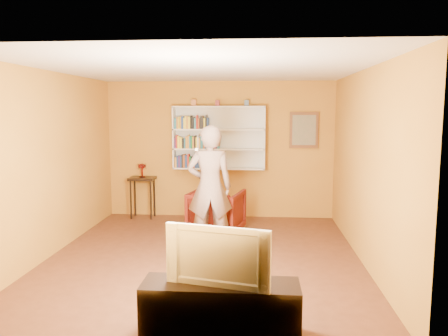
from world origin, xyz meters
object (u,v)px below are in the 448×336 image
(television, at_px, (221,254))
(bookshelf, at_px, (219,138))
(ruby_lustre, at_px, (142,167))
(console_table, at_px, (142,184))
(tv_cabinet, at_px, (221,310))
(armchair, at_px, (217,212))
(person, at_px, (210,187))

(television, bearing_deg, bookshelf, 108.46)
(ruby_lustre, relative_size, television, 0.27)
(console_table, relative_size, ruby_lustre, 3.02)
(tv_cabinet, bearing_deg, console_table, 113.57)
(television, bearing_deg, armchair, 109.26)
(ruby_lustre, relative_size, person, 0.14)
(ruby_lustre, height_order, tv_cabinet, ruby_lustre)
(console_table, relative_size, television, 0.83)
(ruby_lustre, distance_m, tv_cabinet, 4.97)
(ruby_lustre, height_order, armchair, ruby_lustre)
(bookshelf, distance_m, console_table, 1.78)
(bookshelf, distance_m, ruby_lustre, 1.63)
(ruby_lustre, relative_size, tv_cabinet, 0.18)
(console_table, height_order, tv_cabinet, console_table)
(person, height_order, tv_cabinet, person)
(console_table, bearing_deg, tv_cabinet, -66.43)
(bookshelf, distance_m, person, 2.06)
(person, bearing_deg, ruby_lustre, -57.09)
(bookshelf, relative_size, console_table, 2.20)
(console_table, xyz_separation_m, armchair, (1.59, -1.09, -0.28))
(armchair, relative_size, television, 0.87)
(console_table, xyz_separation_m, television, (1.96, -4.50, 0.14))
(console_table, height_order, armchair, console_table)
(ruby_lustre, bearing_deg, bookshelf, 6.00)
(bookshelf, height_order, tv_cabinet, bookshelf)
(ruby_lustre, xyz_separation_m, television, (1.96, -4.50, -0.20))
(console_table, xyz_separation_m, ruby_lustre, (-0.00, 0.00, 0.34))
(console_table, bearing_deg, person, -49.21)
(bookshelf, xyz_separation_m, armchair, (0.07, -1.25, -1.20))
(armchair, bearing_deg, television, 109.09)
(tv_cabinet, height_order, television, television)
(tv_cabinet, bearing_deg, ruby_lustre, 113.57)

